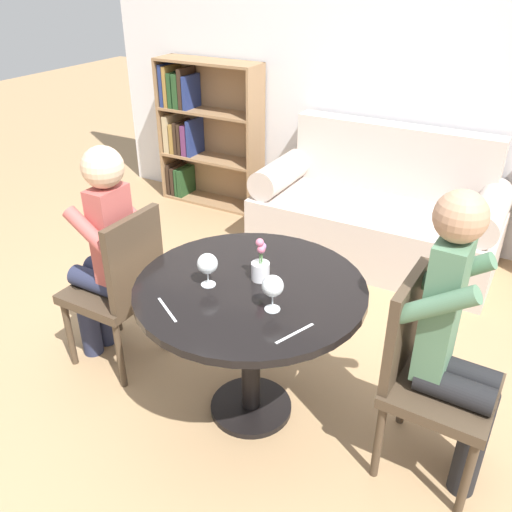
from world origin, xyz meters
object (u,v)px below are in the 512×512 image
object	(u,v)px
chair_left	(121,284)
couch	(376,216)
person_left	(104,253)
wine_glass_right	(273,287)
person_right	(456,344)
wine_glass_left	(207,265)
chair_right	(426,371)
flower_vase	(261,266)
bookshelf_left	(201,131)

from	to	relation	value
chair_left	couch	bearing A→B (deg)	157.95
chair_left	person_left	world-z (taller)	person_left
couch	wine_glass_right	bearing A→B (deg)	-85.08
person_right	wine_glass_left	distance (m)	1.04
chair_right	wine_glass_right	bearing A→B (deg)	111.57
couch	person_right	xyz separation A→B (m)	(0.86, -1.75, 0.36)
chair_left	flower_vase	xyz separation A→B (m)	(0.78, 0.06, 0.30)
bookshelf_left	wine_glass_left	world-z (taller)	bookshelf_left
person_left	wine_glass_right	size ratio (longest dim) A/B	7.86
couch	chair_left	xyz separation A→B (m)	(-0.77, -1.85, 0.18)
chair_left	person_right	xyz separation A→B (m)	(1.63, 0.09, 0.18)
bookshelf_left	flower_vase	distance (m)	2.69
person_left	flower_vase	bearing A→B (deg)	94.65
flower_vase	couch	bearing A→B (deg)	90.46
couch	bookshelf_left	bearing A→B (deg)	171.09
chair_right	person_right	size ratio (longest dim) A/B	0.70
chair_left	flower_vase	bearing A→B (deg)	95.22
bookshelf_left	person_left	distance (m)	2.28
wine_glass_left	flower_vase	bearing A→B (deg)	41.03
wine_glass_left	wine_glass_right	bearing A→B (deg)	-5.18
wine_glass_left	couch	bearing A→B (deg)	85.27
wine_glass_right	couch	bearing A→B (deg)	94.92
wine_glass_right	person_left	bearing A→B (deg)	173.41
chair_left	chair_right	bearing A→B (deg)	94.18
chair_right	person_right	world-z (taller)	person_right
couch	chair_left	bearing A→B (deg)	-112.58
wine_glass_right	flower_vase	xyz separation A→B (m)	(-0.15, 0.18, -0.04)
bookshelf_left	chair_left	bearing A→B (deg)	-65.85
bookshelf_left	wine_glass_right	xyz separation A→B (m)	(1.89, -2.23, 0.20)
chair_left	flower_vase	world-z (taller)	flower_vase
couch	wine_glass_left	bearing A→B (deg)	-94.73
chair_left	wine_glass_right	bearing A→B (deg)	83.40
couch	chair_right	distance (m)	1.92
wine_glass_left	wine_glass_right	size ratio (longest dim) A/B	0.97
person_right	wine_glass_right	xyz separation A→B (m)	(-0.69, -0.21, 0.16)
bookshelf_left	wine_glass_right	bearing A→B (deg)	-49.82
bookshelf_left	person_right	bearing A→B (deg)	-38.17
chair_right	wine_glass_left	distance (m)	1.00
wine_glass_left	wine_glass_right	distance (m)	0.33
person_left	chair_right	bearing A→B (deg)	93.93
person_right	couch	bearing A→B (deg)	27.85
chair_left	wine_glass_left	xyz separation A→B (m)	(0.61, -0.09, 0.33)
chair_right	person_left	size ratio (longest dim) A/B	0.74
person_left	chair_left	bearing A→B (deg)	89.65
wine_glass_right	chair_right	bearing A→B (deg)	19.76
chair_right	flower_vase	size ratio (longest dim) A/B	4.45
chair_left	wine_glass_left	world-z (taller)	chair_left
couch	person_right	world-z (taller)	person_right
bookshelf_left	person_left	bearing A→B (deg)	-67.89
couch	person_right	bearing A→B (deg)	-63.96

